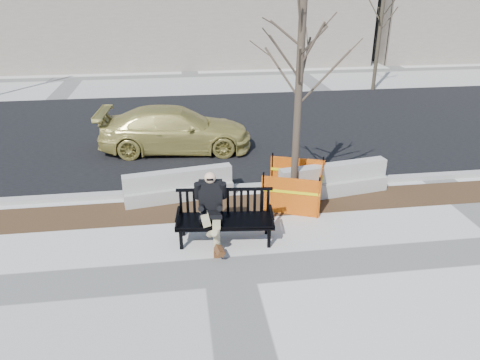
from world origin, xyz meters
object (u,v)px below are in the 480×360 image
at_px(sedan, 177,150).
at_px(jersey_barrier_right, 332,193).
at_px(bench, 225,241).
at_px(tree_fence, 293,203).
at_px(seated_man, 212,240).
at_px(jersey_barrier_left, 179,198).

distance_m(sedan, jersey_barrier_right, 5.45).
xyz_separation_m(bench, jersey_barrier_right, (2.97, 1.92, 0.00)).
distance_m(tree_fence, jersey_barrier_right, 1.18).
xyz_separation_m(bench, sedan, (-0.95, 5.70, 0.00)).
relative_size(bench, jersey_barrier_right, 0.72).
bearing_deg(bench, seated_man, 168.96).
bearing_deg(tree_fence, jersey_barrier_right, 18.33).
relative_size(seated_man, jersey_barrier_right, 0.52).
height_order(bench, jersey_barrier_right, bench).
bearing_deg(sedan, tree_fence, -141.43).
height_order(sedan, jersey_barrier_left, sedan).
height_order(seated_man, sedan, seated_man).
bearing_deg(bench, sedan, 105.15).
bearing_deg(jersey_barrier_left, seated_man, -82.29).
bearing_deg(bench, jersey_barrier_right, 38.53).
bearing_deg(tree_fence, bench, -140.11).
height_order(bench, sedan, sedan).
bearing_deg(jersey_barrier_left, tree_fence, -22.12).
distance_m(bench, sedan, 5.78).
height_order(bench, tree_fence, tree_fence).
xyz_separation_m(bench, seated_man, (-0.28, 0.08, 0.00)).
distance_m(sedan, jersey_barrier_left, 3.54).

